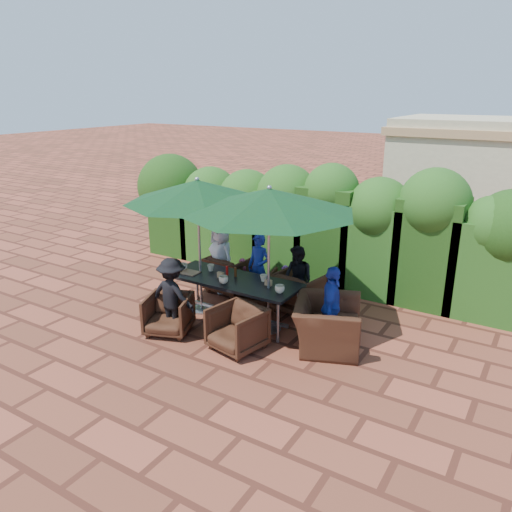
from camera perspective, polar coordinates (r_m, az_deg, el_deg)
The scene contains 31 objects.
ground at distance 8.99m, azimuth -0.85°, elevation -6.97°, with size 80.00×80.00×0.00m, color brown.
dining_table at distance 8.67m, azimuth -2.60°, elevation -3.09°, with size 2.38×0.90×0.75m.
umbrella_left at distance 8.64m, azimuth -6.71°, elevation 7.35°, with size 2.53×2.53×2.46m.
umbrella_right at distance 7.82m, azimuth 1.52°, elevation 6.32°, with size 2.80×2.80×2.46m.
chair_far_left at distance 9.98m, azimuth -2.98°, elevation -1.79°, with size 0.79×0.74×0.82m, color black.
chair_far_mid at distance 9.52m, azimuth -0.10°, elevation -3.16°, with size 0.69×0.64×0.71m, color black.
chair_far_right at distance 9.10m, azimuth 5.04°, elevation -3.88°, with size 0.80×0.75×0.82m, color black.
chair_near_left at distance 8.42m, azimuth -9.98°, elevation -6.37°, with size 0.70×0.66×0.72m, color black.
chair_near_right at distance 7.79m, azimuth -2.19°, elevation -8.07°, with size 0.74×0.69×0.76m, color black.
chair_end_right at distance 7.89m, azimuth 8.16°, elevation -6.92°, with size 1.15×0.75×1.00m, color black.
adult_far_left at distance 9.92m, azimuth -4.00°, elevation -0.18°, with size 0.69×0.41×1.39m, color silver.
adult_far_mid at distance 9.47m, azimuth 0.32°, elevation -1.33°, with size 0.47×0.38×1.31m, color #1D329D.
adult_far_right at distance 9.02m, azimuth 4.79°, elevation -2.70°, with size 0.59×0.36×1.23m, color black.
adult_near_left at distance 8.37m, azimuth -9.54°, elevation -4.44°, with size 0.82×0.38×1.28m, color black.
adult_end_right at distance 7.85m, azimuth 8.60°, elevation -5.80°, with size 0.78×0.39×1.32m, color #1D329D.
child_left at distance 9.77m, azimuth -1.62°, elevation -2.43°, with size 0.27×0.22×0.76m, color #C1446A.
child_right at distance 9.43m, azimuth 3.25°, elevation -3.27°, with size 0.27×0.22×0.75m, color #81479A.
pedestrian_a at distance 11.63m, azimuth 16.92°, elevation 3.17°, with size 1.77×0.63×1.90m, color #268323.
pedestrian_b at distance 11.82m, azimuth 21.98°, elevation 2.37°, with size 0.82×0.50×1.71m, color #C1446A.
pedestrian_c at distance 11.49m, azimuth 25.07°, elevation 1.04°, with size 0.97×0.45×1.52m, color #96959D.
cup_a at distance 9.14m, azimuth -8.31°, elevation -1.22°, with size 0.16×0.16×0.12m, color beige.
cup_b at distance 9.04m, azimuth -5.19°, elevation -1.34°, with size 0.13×0.13×0.12m, color beige.
cup_c at distance 8.44m, azimuth -3.73°, elevation -2.72°, with size 0.17×0.17×0.13m, color beige.
cup_d at distance 8.52m, azimuth 0.87°, elevation -2.52°, with size 0.12×0.12×0.12m, color beige.
cup_e at distance 8.05m, azimuth 2.73°, elevation -3.79°, with size 0.16×0.16×0.13m, color beige.
ketchup_bottle at distance 8.80m, azimuth -3.33°, elevation -1.68°, with size 0.04×0.04×0.17m, color #B20C0A.
sauce_bottle at distance 8.73m, azimuth -2.36°, elevation -1.83°, with size 0.04×0.04×0.17m, color #4C230C.
serving_tray at distance 9.00m, azimuth -7.64°, elevation -1.86°, with size 0.35×0.25×0.02m, color #9B6B4B.
number_block_left at distance 8.70m, azimuth -4.06°, elevation -2.18°, with size 0.12×0.06×0.10m, color tan.
number_block_right at distance 8.34m, azimuth 1.42°, elevation -3.06°, with size 0.12×0.06×0.10m, color tan.
hedge_wall at distance 10.49m, azimuth 5.58°, elevation 4.51°, with size 9.10×1.60×2.57m.
Camera 1 is at (4.38, -6.83, 3.86)m, focal length 35.00 mm.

